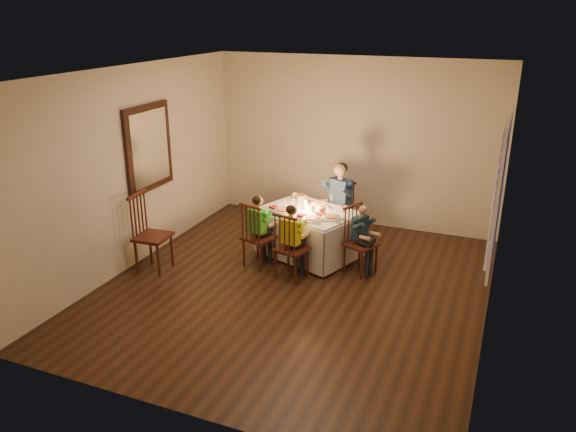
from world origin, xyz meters
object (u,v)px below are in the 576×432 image
at_px(chair_adult, 338,240).
at_px(chair_extra, 156,269).
at_px(chair_near_left, 259,265).
at_px(chair_end, 360,272).
at_px(adult, 338,240).
at_px(chair_near_right, 292,277).
at_px(dining_table, 309,224).
at_px(child_green, 259,265).
at_px(child_yellow, 292,277).
at_px(child_teal, 360,272).
at_px(serving_bowl, 300,198).

distance_m(chair_adult, chair_extra, 2.69).
xyz_separation_m(chair_near_left, chair_extra, (-1.23, -0.63, 0.00)).
xyz_separation_m(chair_end, adult, (-0.60, 0.94, 0.00)).
bearing_deg(chair_extra, chair_near_right, -79.81).
relative_size(chair_end, chair_extra, 0.87).
height_order(dining_table, chair_adult, dining_table).
height_order(chair_adult, child_green, child_green).
bearing_deg(child_yellow, chair_near_left, -6.30).
xyz_separation_m(chair_near_left, child_yellow, (0.54, -0.18, 0.00)).
distance_m(chair_near_left, child_green, 0.00).
bearing_deg(child_green, adult, -104.06).
distance_m(chair_adult, chair_near_left, 1.43).
height_order(chair_adult, adult, adult).
distance_m(chair_near_right, chair_extra, 1.83).
relative_size(chair_adult, child_teal, 0.96).
height_order(adult, serving_bowl, serving_bowl).
bearing_deg(dining_table, child_yellow, -66.58).
height_order(chair_adult, chair_near_left, same).
bearing_deg(chair_near_left, chair_end, -151.50).
relative_size(chair_extra, child_teal, 1.11).
relative_size(child_green, serving_bowl, 4.72).
height_order(child_green, child_yellow, child_yellow).
relative_size(chair_near_right, child_yellow, 0.91).
distance_m(dining_table, child_yellow, 0.88).
height_order(adult, child_green, adult).
bearing_deg(child_green, serving_bowl, -86.54).
bearing_deg(chair_end, chair_extra, 134.31).
xyz_separation_m(chair_end, child_yellow, (-0.77, -0.48, 0.00)).
bearing_deg(chair_near_right, adult, -84.60).
relative_size(chair_near_right, adult, 0.76).
bearing_deg(child_teal, serving_bowl, 82.93).
height_order(chair_near_right, child_yellow, child_yellow).
distance_m(dining_table, chair_near_left, 0.89).
relative_size(chair_adult, chair_extra, 0.87).
xyz_separation_m(chair_adult, adult, (0.00, 0.00, 0.00)).
relative_size(adult, child_green, 1.20).
relative_size(chair_adult, chair_end, 1.00).
bearing_deg(child_yellow, chair_end, -135.96).
distance_m(chair_extra, child_green, 1.38).
relative_size(chair_extra, child_green, 1.06).
bearing_deg(chair_near_left, serving_bowl, -86.54).
distance_m(chair_end, child_yellow, 0.90).
height_order(chair_extra, child_green, chair_extra).
bearing_deg(child_teal, chair_near_right, 146.19).
distance_m(chair_extra, child_yellow, 1.83).
xyz_separation_m(chair_near_right, chair_extra, (-1.77, -0.45, 0.00)).
xyz_separation_m(dining_table, child_green, (-0.49, -0.56, -0.47)).
height_order(chair_near_right, child_teal, child_teal).
height_order(dining_table, chair_end, dining_table).
relative_size(chair_near_left, adult, 0.76).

